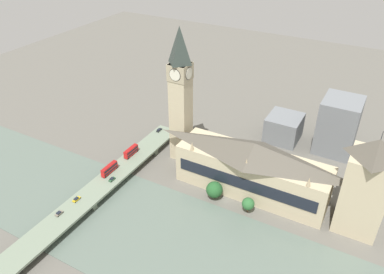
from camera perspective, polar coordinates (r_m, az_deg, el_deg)
The scene contains 16 objects.
ground_plane at distance 202.00m, azimuth 5.19°, elevation -9.66°, with size 600.00×600.00×0.00m, color #605E56.
river_water at distance 177.36m, azimuth -0.22°, elevation -16.96°, with size 65.19×360.00×0.30m, color slate.
parliament_hall at distance 200.75m, azimuth 9.19°, elevation -4.68°, with size 23.05×80.92×30.73m.
clock_tower at distance 212.40m, azimuth -1.76°, elevation 6.65°, with size 11.58×11.58×81.07m.
victoria_tower at distance 189.09m, azimuth 25.01°, elevation -6.72°, with size 19.49×19.49×53.88m.
road_bridge at distance 203.07m, azimuth -15.89°, elevation -9.14°, with size 162.38×14.23×5.27m.
double_decker_bus_lead at distance 214.82m, azimuth -12.48°, elevation -4.74°, with size 11.87×2.46×4.92m.
double_decker_bus_mid at distance 226.98m, azimuth -9.27°, elevation -2.14°, with size 11.30×2.65×4.85m.
car_northbound_lead at distance 249.51m, azimuth -5.05°, elevation 1.08°, with size 4.77×1.83×1.42m.
car_northbound_tail at distance 196.61m, azimuth -19.61°, elevation -10.89°, with size 4.08×1.89×1.47m.
car_southbound_lead at distance 201.93m, azimuth -17.20°, elevation -9.05°, with size 4.45×1.83×1.43m.
car_southbound_mid at distance 210.15m, azimuth -12.10°, elevation -6.30°, with size 4.00×1.82×1.53m.
city_block_west at distance 248.09m, azimuth 21.36°, elevation 1.68°, with size 25.65×22.53×34.97m.
city_block_center at distance 253.49m, azimuth 13.80°, elevation 1.38°, with size 22.79×21.11×16.89m.
tree_embankment_near at distance 199.32m, azimuth 3.43°, elevation -8.01°, with size 8.84×8.84×10.29m.
tree_embankment_mid at distance 193.40m, azimuth 8.55°, elevation -10.03°, with size 6.43×6.43×8.73m.
Camera 1 is at (-139.86, -56.80, 134.22)m, focal length 35.00 mm.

